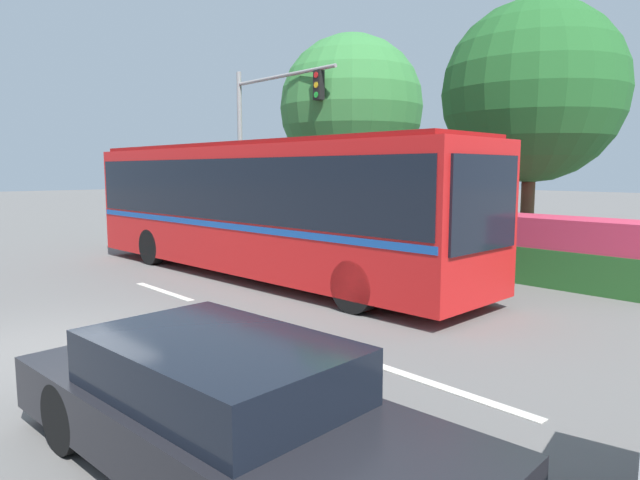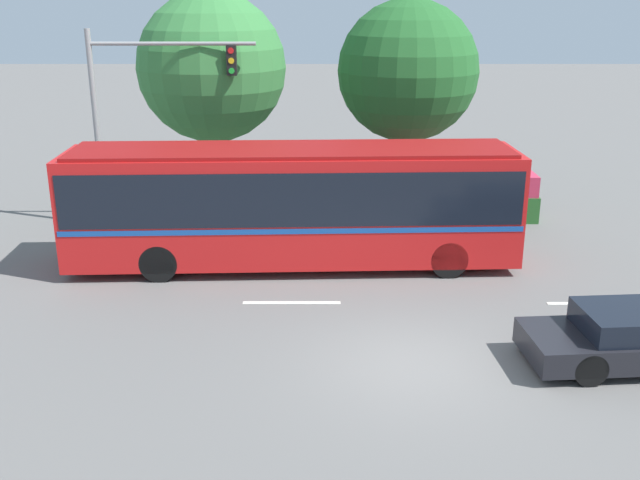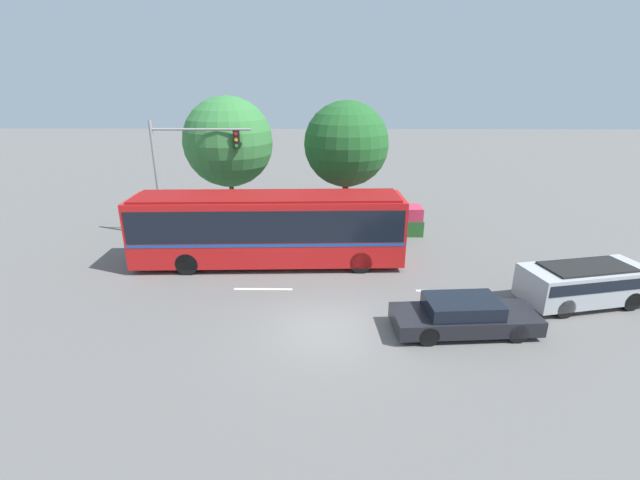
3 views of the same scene
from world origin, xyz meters
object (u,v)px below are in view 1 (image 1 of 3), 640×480
(sedan_foreground, at_px, (224,410))
(street_tree_left, at_px, (351,108))
(traffic_light_pole, at_px, (262,129))
(city_bus, at_px, (262,201))
(street_tree_centre, at_px, (533,93))

(sedan_foreground, relative_size, street_tree_left, 0.67)
(traffic_light_pole, bearing_deg, street_tree_left, 50.41)
(city_bus, height_order, traffic_light_pole, traffic_light_pole)
(city_bus, bearing_deg, street_tree_centre, 57.00)
(traffic_light_pole, distance_m, street_tree_centre, 9.10)
(sedan_foreground, bearing_deg, street_tree_left, 126.12)
(street_tree_left, xyz_separation_m, street_tree_centre, (6.69, 0.11, -0.13))
(city_bus, height_order, street_tree_centre, street_tree_centre)
(sedan_foreground, height_order, traffic_light_pole, traffic_light_pole)
(street_tree_centre, bearing_deg, city_bus, -120.82)
(sedan_foreground, xyz_separation_m, street_tree_left, (-10.22, 12.00, 4.26))
(traffic_light_pole, height_order, street_tree_centre, street_tree_centre)
(sedan_foreground, relative_size, traffic_light_pole, 0.79)
(sedan_foreground, distance_m, traffic_light_pole, 15.92)
(city_bus, xyz_separation_m, sedan_foreground, (7.28, -5.83, -1.30))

